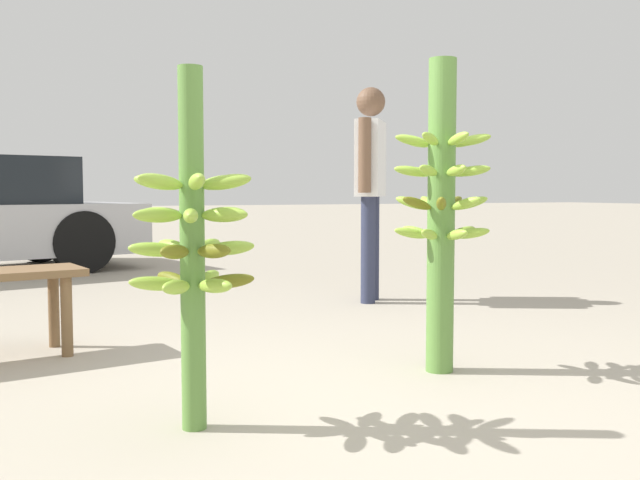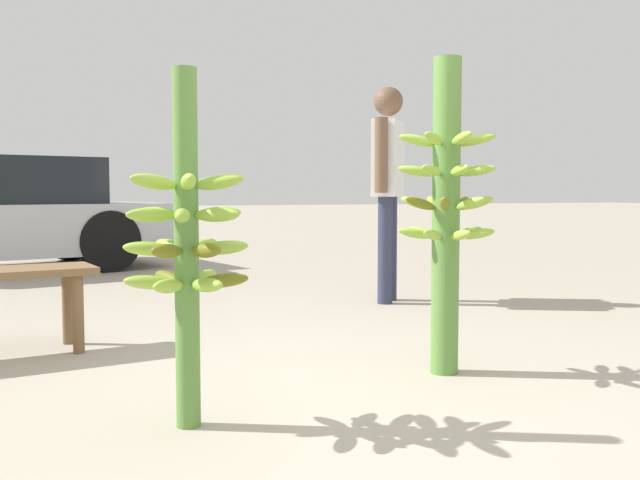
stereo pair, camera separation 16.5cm
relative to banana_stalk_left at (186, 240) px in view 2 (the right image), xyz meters
name	(u,v)px [view 2 (the right image)]	position (x,y,z in m)	size (l,w,h in m)	color
ground_plane	(361,413)	(0.66, -0.09, -0.70)	(80.00, 80.00, 0.00)	#A89E8C
banana_stalk_left	(186,240)	(0.00, 0.00, 0.00)	(0.46, 0.46, 1.32)	#5B8C3D
banana_stalk_center	(446,209)	(1.30, 0.32, 0.10)	(0.47, 0.47, 1.50)	#5B8C3D
vendor_person	(388,174)	(2.06, 2.40, 0.32)	(0.46, 0.53, 1.68)	#2D334C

